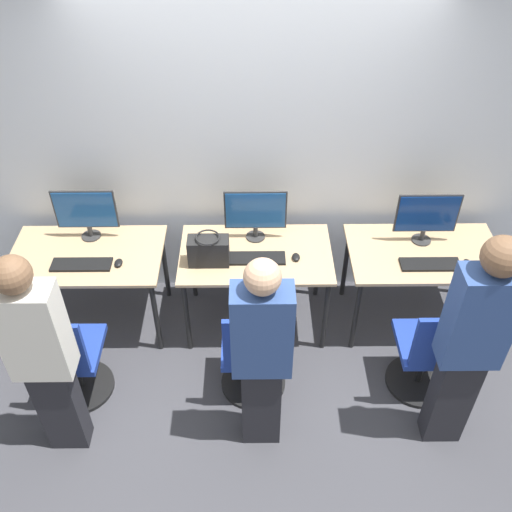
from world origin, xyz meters
name	(u,v)px	position (x,y,z in m)	size (l,w,h in m)	color
ground_plane	(256,352)	(0.00, 0.00, 0.00)	(20.00, 20.00, 0.00)	#3D3D42
wall_back	(255,143)	(0.00, 0.83, 1.40)	(12.00, 0.05, 2.80)	silver
desk_left	(88,262)	(-1.29, 0.35, 0.65)	(1.15, 0.70, 0.73)	tan
monitor_left	(86,212)	(-1.29, 0.56, 0.97)	(0.47, 0.15, 0.43)	#2D2D2D
keyboard_left	(81,265)	(-1.29, 0.22, 0.74)	(0.44, 0.14, 0.02)	black
mouse_left	(119,263)	(-1.02, 0.23, 0.75)	(0.06, 0.09, 0.03)	black
office_chair_left	(70,362)	(-1.31, -0.39, 0.37)	(0.48, 0.48, 0.91)	black
person_left	(42,354)	(-1.27, -0.76, 0.90)	(0.36, 0.22, 1.64)	#232328
desk_center	(256,261)	(0.00, 0.35, 0.65)	(1.15, 0.70, 0.73)	tan
monitor_center	(255,213)	(0.00, 0.54, 0.97)	(0.47, 0.15, 0.43)	#2D2D2D
keyboard_center	(256,258)	(0.00, 0.28, 0.74)	(0.44, 0.14, 0.02)	black
mouse_center	(296,257)	(0.30, 0.28, 0.75)	(0.06, 0.09, 0.03)	black
office_chair_center	(253,357)	(-0.02, -0.36, 0.37)	(0.48, 0.48, 0.91)	black
person_center	(262,353)	(0.03, -0.73, 0.86)	(0.36, 0.21, 1.59)	#232328
desk_right	(423,260)	(1.29, 0.35, 0.65)	(1.15, 0.70, 0.73)	tan
monitor_right	(427,216)	(1.29, 0.49, 0.97)	(0.47, 0.15, 0.43)	#2D2D2D
keyboard_right	(430,264)	(1.29, 0.20, 0.74)	(0.44, 0.14, 0.02)	black
mouse_right	(467,263)	(1.56, 0.20, 0.75)	(0.06, 0.09, 0.03)	black
office_chair_right	(429,356)	(1.21, -0.36, 0.37)	(0.48, 0.48, 0.91)	black
person_right	(471,341)	(1.26, -0.73, 0.95)	(0.36, 0.23, 1.73)	#232328
handbag	(209,251)	(-0.35, 0.25, 0.85)	(0.30, 0.18, 0.25)	black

